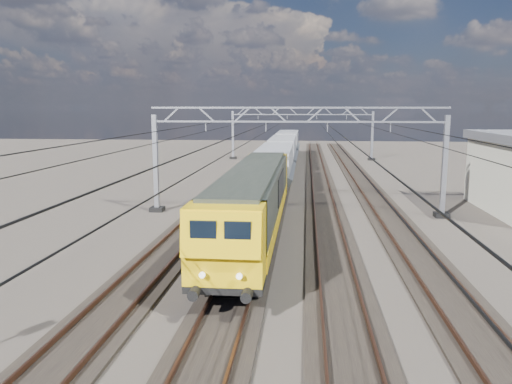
# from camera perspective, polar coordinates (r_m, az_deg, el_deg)

# --- Properties ---
(ground) EXTENTS (160.00, 160.00, 0.00)m
(ground) POSITION_cam_1_polar(r_m,az_deg,el_deg) (29.66, 4.34, -4.16)
(ground) COLOR black
(ground) RESTS_ON ground
(track_outer_west) EXTENTS (2.60, 140.00, 0.30)m
(track_outer_west) POSITION_cam_1_polar(r_m,az_deg,el_deg) (30.38, -7.07, -3.74)
(track_outer_west) COLOR black
(track_outer_west) RESTS_ON ground
(track_loco) EXTENTS (2.60, 140.00, 0.30)m
(track_loco) POSITION_cam_1_polar(r_m,az_deg,el_deg) (29.76, 0.48, -3.94)
(track_loco) COLOR black
(track_loco) RESTS_ON ground
(track_inner_east) EXTENTS (2.60, 140.00, 0.30)m
(track_inner_east) POSITION_cam_1_polar(r_m,az_deg,el_deg) (29.67, 8.21, -4.08)
(track_inner_east) COLOR black
(track_inner_east) RESTS_ON ground
(track_outer_east) EXTENTS (2.60, 140.00, 0.30)m
(track_outer_east) POSITION_cam_1_polar(r_m,az_deg,el_deg) (30.12, 15.86, -4.15)
(track_outer_east) COLOR black
(track_outer_east) RESTS_ON ground
(catenary_gantry_mid) EXTENTS (19.90, 0.90, 7.11)m
(catenary_gantry_mid) POSITION_cam_1_polar(r_m,az_deg,el_deg) (32.96, 4.60, 4.11)
(catenary_gantry_mid) COLOR #9A9DA8
(catenary_gantry_mid) RESTS_ON ground
(catenary_gantry_far) EXTENTS (19.90, 0.90, 7.11)m
(catenary_gantry_far) POSITION_cam_1_polar(r_m,az_deg,el_deg) (68.88, 5.24, 6.94)
(catenary_gantry_far) COLOR #9A9DA8
(catenary_gantry_far) RESTS_ON ground
(overhead_wires) EXTENTS (12.03, 140.00, 0.53)m
(overhead_wires) POSITION_cam_1_polar(r_m,az_deg,el_deg) (36.84, 4.78, 7.56)
(overhead_wires) COLOR black
(overhead_wires) RESTS_ON ground
(locomotive) EXTENTS (2.76, 21.10, 3.62)m
(locomotive) POSITION_cam_1_polar(r_m,az_deg,el_deg) (25.82, -0.24, -0.92)
(locomotive) COLOR black
(locomotive) RESTS_ON ground
(hopper_wagon_lead) EXTENTS (3.38, 13.00, 3.25)m
(hopper_wagon_lead) POSITION_cam_1_polar(r_m,az_deg,el_deg) (43.29, 2.21, 3.21)
(hopper_wagon_lead) COLOR black
(hopper_wagon_lead) RESTS_ON ground
(hopper_wagon_mid) EXTENTS (3.38, 13.00, 3.25)m
(hopper_wagon_mid) POSITION_cam_1_polar(r_m,az_deg,el_deg) (57.41, 3.09, 4.77)
(hopper_wagon_mid) COLOR black
(hopper_wagon_mid) RESTS_ON ground
(hopper_wagon_third) EXTENTS (3.38, 13.00, 3.25)m
(hopper_wagon_third) POSITION_cam_1_polar(r_m,az_deg,el_deg) (71.55, 3.63, 5.72)
(hopper_wagon_third) COLOR black
(hopper_wagon_third) RESTS_ON ground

